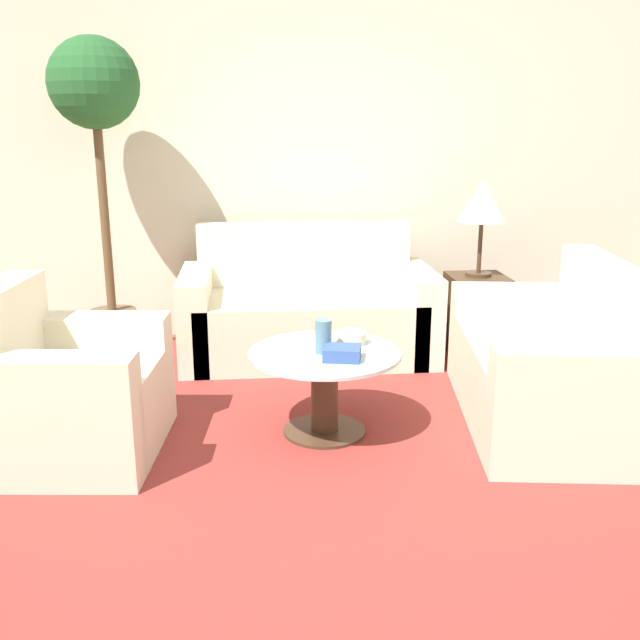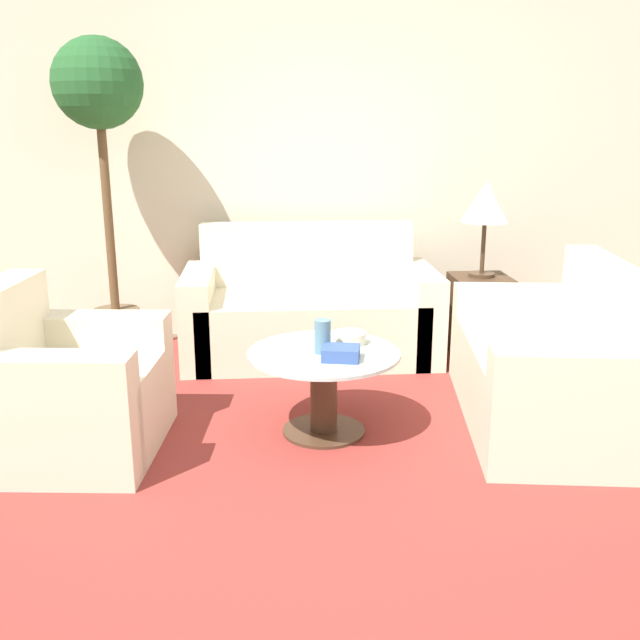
{
  "view_description": "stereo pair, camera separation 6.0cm",
  "coord_description": "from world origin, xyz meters",
  "px_view_note": "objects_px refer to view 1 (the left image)",
  "views": [
    {
      "loc": [
        -0.29,
        -2.68,
        1.59
      ],
      "look_at": [
        0.07,
        1.02,
        0.55
      ],
      "focal_mm": 40.0,
      "sensor_mm": 36.0,
      "label": 1
    },
    {
      "loc": [
        -0.23,
        -2.69,
        1.59
      ],
      "look_at": [
        0.07,
        1.02,
        0.55
      ],
      "focal_mm": 40.0,
      "sensor_mm": 36.0,
      "label": 2
    }
  ],
  "objects_px": {
    "armchair": "(63,397)",
    "bowl": "(351,338)",
    "table_lamp": "(483,204)",
    "book_stack": "(342,353)",
    "sofa_main": "(307,313)",
    "vase": "(323,336)",
    "potted_plant": "(97,125)",
    "coffee_table": "(325,381)",
    "loveseat": "(557,369)"
  },
  "relations": [
    {
      "from": "armchair",
      "to": "bowl",
      "type": "relative_size",
      "value": 5.5
    },
    {
      "from": "table_lamp",
      "to": "book_stack",
      "type": "xyz_separation_m",
      "value": [
        -1.13,
        -1.41,
        -0.57
      ]
    },
    {
      "from": "sofa_main",
      "to": "book_stack",
      "type": "xyz_separation_m",
      "value": [
        0.06,
        -1.49,
        0.19
      ]
    },
    {
      "from": "armchair",
      "to": "vase",
      "type": "xyz_separation_m",
      "value": [
        1.29,
        0.08,
        0.24
      ]
    },
    {
      "from": "potted_plant",
      "to": "book_stack",
      "type": "bearing_deg",
      "value": -48.11
    },
    {
      "from": "sofa_main",
      "to": "vase",
      "type": "height_order",
      "value": "sofa_main"
    },
    {
      "from": "vase",
      "to": "bowl",
      "type": "relative_size",
      "value": 1.0
    },
    {
      "from": "coffee_table",
      "to": "table_lamp",
      "type": "xyz_separation_m",
      "value": [
        1.21,
        1.28,
        0.76
      ]
    },
    {
      "from": "sofa_main",
      "to": "armchair",
      "type": "relative_size",
      "value": 1.81
    },
    {
      "from": "coffee_table",
      "to": "bowl",
      "type": "xyz_separation_m",
      "value": [
        0.15,
        0.13,
        0.19
      ]
    },
    {
      "from": "table_lamp",
      "to": "potted_plant",
      "type": "distance_m",
      "value": 2.6
    },
    {
      "from": "coffee_table",
      "to": "vase",
      "type": "distance_m",
      "value": 0.25
    },
    {
      "from": "sofa_main",
      "to": "coffee_table",
      "type": "relative_size",
      "value": 2.18
    },
    {
      "from": "armchair",
      "to": "bowl",
      "type": "bearing_deg",
      "value": -75.39
    },
    {
      "from": "bowl",
      "to": "book_stack",
      "type": "distance_m",
      "value": 0.27
    },
    {
      "from": "sofa_main",
      "to": "vase",
      "type": "xyz_separation_m",
      "value": [
        -0.02,
        -1.38,
        0.25
      ]
    },
    {
      "from": "coffee_table",
      "to": "vase",
      "type": "bearing_deg",
      "value": -117.62
    },
    {
      "from": "sofa_main",
      "to": "loveseat",
      "type": "relative_size",
      "value": 1.09
    },
    {
      "from": "loveseat",
      "to": "book_stack",
      "type": "bearing_deg",
      "value": -73.31
    },
    {
      "from": "loveseat",
      "to": "table_lamp",
      "type": "xyz_separation_m",
      "value": [
        -0.07,
        1.22,
        0.76
      ]
    },
    {
      "from": "potted_plant",
      "to": "book_stack",
      "type": "distance_m",
      "value": 2.38
    },
    {
      "from": "coffee_table",
      "to": "book_stack",
      "type": "distance_m",
      "value": 0.24
    },
    {
      "from": "loveseat",
      "to": "table_lamp",
      "type": "distance_m",
      "value": 1.44
    },
    {
      "from": "sofa_main",
      "to": "bowl",
      "type": "xyz_separation_m",
      "value": [
        0.14,
        -1.23,
        0.19
      ]
    },
    {
      "from": "loveseat",
      "to": "book_stack",
      "type": "relative_size",
      "value": 7.6
    },
    {
      "from": "table_lamp",
      "to": "bowl",
      "type": "relative_size",
      "value": 3.77
    },
    {
      "from": "armchair",
      "to": "potted_plant",
      "type": "distance_m",
      "value": 2.0
    },
    {
      "from": "loveseat",
      "to": "coffee_table",
      "type": "xyz_separation_m",
      "value": [
        -1.28,
        -0.06,
        -0.0
      ]
    },
    {
      "from": "sofa_main",
      "to": "book_stack",
      "type": "height_order",
      "value": "sofa_main"
    },
    {
      "from": "coffee_table",
      "to": "book_stack",
      "type": "xyz_separation_m",
      "value": [
        0.07,
        -0.13,
        0.19
      ]
    },
    {
      "from": "table_lamp",
      "to": "bowl",
      "type": "height_order",
      "value": "table_lamp"
    },
    {
      "from": "potted_plant",
      "to": "vase",
      "type": "xyz_separation_m",
      "value": [
        1.33,
        -1.46,
        -1.03
      ]
    },
    {
      "from": "bowl",
      "to": "book_stack",
      "type": "relative_size",
      "value": 0.83
    },
    {
      "from": "sofa_main",
      "to": "loveseat",
      "type": "xyz_separation_m",
      "value": [
        1.26,
        -1.31,
        -0.0
      ]
    },
    {
      "from": "sofa_main",
      "to": "book_stack",
      "type": "relative_size",
      "value": 8.26
    },
    {
      "from": "loveseat",
      "to": "armchair",
      "type": "bearing_deg",
      "value": -78.62
    },
    {
      "from": "sofa_main",
      "to": "loveseat",
      "type": "height_order",
      "value": "sofa_main"
    },
    {
      "from": "armchair",
      "to": "coffee_table",
      "type": "bearing_deg",
      "value": -80.0
    },
    {
      "from": "sofa_main",
      "to": "potted_plant",
      "type": "bearing_deg",
      "value": 176.61
    },
    {
      "from": "coffee_table",
      "to": "vase",
      "type": "xyz_separation_m",
      "value": [
        -0.01,
        -0.02,
        0.25
      ]
    },
    {
      "from": "sofa_main",
      "to": "book_stack",
      "type": "bearing_deg",
      "value": -87.74
    },
    {
      "from": "table_lamp",
      "to": "book_stack",
      "type": "height_order",
      "value": "table_lamp"
    },
    {
      "from": "loveseat",
      "to": "table_lamp",
      "type": "bearing_deg",
      "value": -168.84
    },
    {
      "from": "coffee_table",
      "to": "vase",
      "type": "height_order",
      "value": "vase"
    },
    {
      "from": "table_lamp",
      "to": "vase",
      "type": "xyz_separation_m",
      "value": [
        -1.21,
        -1.29,
        -0.51
      ]
    },
    {
      "from": "vase",
      "to": "book_stack",
      "type": "distance_m",
      "value": 0.15
    },
    {
      "from": "vase",
      "to": "loveseat",
      "type": "bearing_deg",
      "value": 3.15
    },
    {
      "from": "potted_plant",
      "to": "armchair",
      "type": "bearing_deg",
      "value": -88.51
    },
    {
      "from": "potted_plant",
      "to": "sofa_main",
      "type": "bearing_deg",
      "value": -3.39
    },
    {
      "from": "sofa_main",
      "to": "loveseat",
      "type": "bearing_deg",
      "value": -46.07
    }
  ]
}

